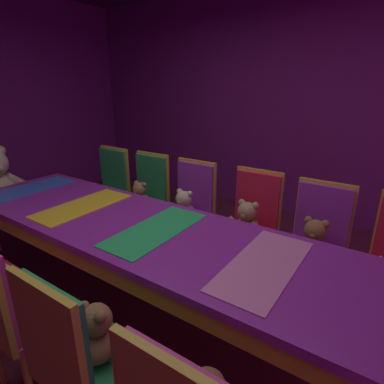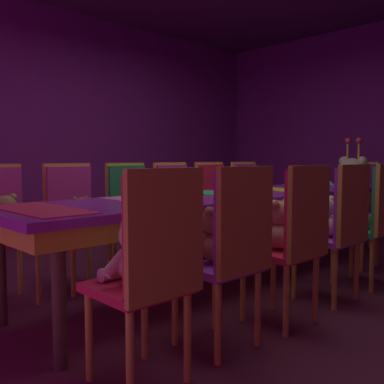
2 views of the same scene
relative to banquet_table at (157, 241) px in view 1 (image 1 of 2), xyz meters
name	(u,v)px [view 1 (image 1 of 2)]	position (x,y,z in m)	size (l,w,h in m)	color
ground_plane	(160,320)	(0.00, 0.00, -0.66)	(7.90, 7.90, 0.00)	#591E33
wall_right	(291,105)	(2.60, 0.00, 0.74)	(0.12, 6.40, 2.80)	#721E72
banquet_table	(157,241)	(0.00, 0.00, 0.00)	(0.90, 3.55, 0.75)	purple
chair_left_2	(71,354)	(-0.87, -0.27, -0.06)	(0.42, 0.41, 0.98)	#268C4C
teddy_left_2	(99,335)	(-0.73, -0.27, -0.07)	(0.24, 0.31, 0.29)	olive
chair_left_3	(5,305)	(-0.87, 0.27, -0.06)	(0.42, 0.41, 0.98)	#CC338C
chair_right_1	(319,234)	(0.85, -0.85, -0.06)	(0.42, 0.41, 0.98)	purple
teddy_right_1	(313,242)	(0.70, -0.85, -0.07)	(0.25, 0.33, 0.31)	olive
chair_right_2	(254,216)	(0.89, -0.31, -0.06)	(0.42, 0.41, 0.98)	red
teddy_right_2	(246,222)	(0.74, -0.31, -0.07)	(0.26, 0.33, 0.31)	tan
chair_right_3	(192,202)	(0.86, 0.30, -0.06)	(0.42, 0.41, 0.98)	purple
teddy_right_3	(183,208)	(0.72, 0.30, -0.07)	(0.24, 0.31, 0.30)	beige
chair_right_4	(149,191)	(0.87, 0.85, -0.06)	(0.42, 0.41, 0.98)	#268C4C
teddy_right_4	(139,197)	(0.73, 0.85, -0.08)	(0.22, 0.29, 0.27)	#9E7247
chair_right_5	(111,182)	(0.86, 1.40, -0.06)	(0.42, 0.41, 0.98)	#268C4C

